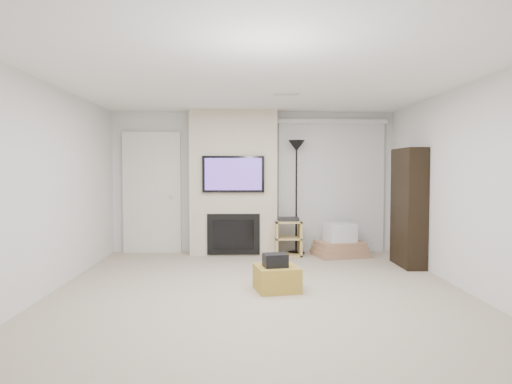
{
  "coord_description": "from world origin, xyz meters",
  "views": [
    {
      "loc": [
        -0.21,
        -5.42,
        1.47
      ],
      "look_at": [
        0.0,
        1.2,
        1.15
      ],
      "focal_mm": 32.0,
      "sensor_mm": 36.0,
      "label": 1
    }
  ],
  "objects_px": {
    "floor_lamp": "(296,165)",
    "box_stack": "(340,244)",
    "av_stand": "(288,235)",
    "ottoman": "(277,278)",
    "bookshelf": "(409,207)"
  },
  "relations": [
    {
      "from": "bookshelf",
      "to": "av_stand",
      "type": "bearing_deg",
      "value": 152.89
    },
    {
      "from": "box_stack",
      "to": "bookshelf",
      "type": "relative_size",
      "value": 0.53
    },
    {
      "from": "ottoman",
      "to": "floor_lamp",
      "type": "relative_size",
      "value": 0.25
    },
    {
      "from": "ottoman",
      "to": "floor_lamp",
      "type": "xyz_separation_m",
      "value": [
        0.53,
        2.42,
        1.41
      ]
    },
    {
      "from": "bookshelf",
      "to": "box_stack",
      "type": "bearing_deg",
      "value": 137.17
    },
    {
      "from": "av_stand",
      "to": "bookshelf",
      "type": "relative_size",
      "value": 0.37
    },
    {
      "from": "av_stand",
      "to": "ottoman",
      "type": "bearing_deg",
      "value": -99.29
    },
    {
      "from": "av_stand",
      "to": "box_stack",
      "type": "relative_size",
      "value": 0.69
    },
    {
      "from": "av_stand",
      "to": "bookshelf",
      "type": "distance_m",
      "value": 2.04
    },
    {
      "from": "floor_lamp",
      "to": "bookshelf",
      "type": "height_order",
      "value": "floor_lamp"
    },
    {
      "from": "ottoman",
      "to": "av_stand",
      "type": "xyz_separation_m",
      "value": [
        0.37,
        2.26,
        0.2
      ]
    },
    {
      "from": "floor_lamp",
      "to": "box_stack",
      "type": "height_order",
      "value": "floor_lamp"
    },
    {
      "from": "av_stand",
      "to": "box_stack",
      "type": "xyz_separation_m",
      "value": [
        0.88,
        -0.09,
        -0.13
      ]
    },
    {
      "from": "box_stack",
      "to": "bookshelf",
      "type": "height_order",
      "value": "bookshelf"
    },
    {
      "from": "floor_lamp",
      "to": "av_stand",
      "type": "relative_size",
      "value": 3.01
    }
  ]
}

